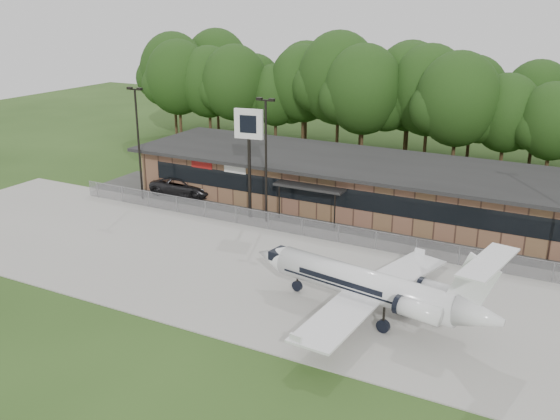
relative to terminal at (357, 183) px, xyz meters
The scene contains 11 objects.
ground 24.04m from the terminal, 89.99° to the right, with size 160.00×160.00×0.00m, color #274117.
apron 16.08m from the terminal, 89.99° to the right, with size 64.00×18.00×0.08m, color #9E9B93.
parking_lot 4.93m from the terminal, 89.96° to the right, with size 50.00×9.00×0.06m, color #383835.
terminal is the anchor object (origin of this frame).
fence 9.05m from the terminal, 89.98° to the right, with size 46.00×0.04×1.52m.
treeline 18.83m from the terminal, 89.99° to the left, with size 72.00×12.00×15.00m, color #183310, non-canonical shape.
light_pole_left 19.84m from the terminal, 157.54° to the right, with size 1.55×0.30×10.23m.
light_pole_mid 9.73m from the terminal, 123.89° to the right, with size 1.55×0.30×10.23m.
business_jet 20.43m from the terminal, 66.27° to the right, with size 15.97×14.31×5.38m.
suv 16.17m from the terminal, 164.33° to the right, with size 2.94×6.38×1.77m, color #29292B.
pole_sign 10.96m from the terminal, 133.28° to the right, with size 2.43×0.64×9.21m.
Camera 1 is at (18.65, -25.64, 17.51)m, focal length 40.00 mm.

